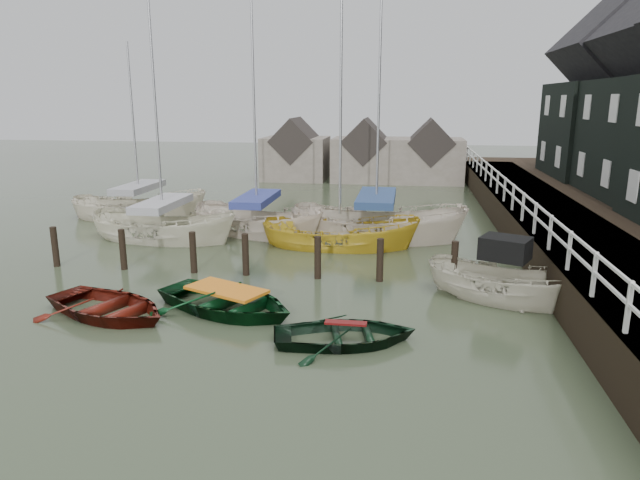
% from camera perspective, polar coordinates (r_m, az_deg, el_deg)
% --- Properties ---
extents(ground, '(120.00, 120.00, 0.00)m').
position_cam_1_polar(ground, '(16.01, -6.19, -6.87)').
color(ground, '#333D26').
rests_on(ground, ground).
extents(pier, '(3.04, 32.00, 2.70)m').
position_cam_1_polar(pier, '(25.55, 21.02, 1.82)').
color(pier, black).
rests_on(pier, ground).
extents(mooring_pilings, '(13.72, 0.22, 1.80)m').
position_cam_1_polar(mooring_pilings, '(18.89, -7.19, -2.05)').
color(mooring_pilings, black).
rests_on(mooring_pilings, ground).
extents(far_sheds, '(14.00, 4.08, 4.39)m').
position_cam_1_polar(far_sheds, '(40.75, 4.31, 8.54)').
color(far_sheds, '#665B51').
rests_on(far_sheds, ground).
extents(rowboat_red, '(4.69, 4.09, 0.81)m').
position_cam_1_polar(rowboat_red, '(16.47, -20.34, -7.10)').
color(rowboat_red, '#4F130B').
rests_on(rowboat_red, ground).
extents(rowboat_green, '(5.13, 4.53, 0.88)m').
position_cam_1_polar(rowboat_green, '(15.96, -9.25, -7.05)').
color(rowboat_green, black).
rests_on(rowboat_green, ground).
extents(rowboat_dkgreen, '(3.88, 3.16, 0.71)m').
position_cam_1_polar(rowboat_dkgreen, '(13.85, 2.58, -10.22)').
color(rowboat_dkgreen, black).
rests_on(rowboat_dkgreen, ground).
extents(motorboat, '(4.89, 3.52, 2.73)m').
position_cam_1_polar(motorboat, '(17.32, 17.79, -5.56)').
color(motorboat, beige).
rests_on(motorboat, ground).
extents(sailboat_a, '(6.84, 3.40, 12.12)m').
position_cam_1_polar(sailboat_a, '(24.45, -15.30, 0.19)').
color(sailboat_a, beige).
rests_on(sailboat_a, ground).
extents(sailboat_b, '(7.08, 4.89, 12.68)m').
position_cam_1_polar(sailboat_b, '(24.78, -6.28, 0.79)').
color(sailboat_b, beige).
rests_on(sailboat_b, ground).
extents(sailboat_c, '(6.27, 2.48, 11.45)m').
position_cam_1_polar(sailboat_c, '(22.50, 1.97, -0.62)').
color(sailboat_c, gold).
rests_on(sailboat_c, ground).
extents(sailboat_d, '(7.80, 3.93, 11.45)m').
position_cam_1_polar(sailboat_d, '(23.96, 5.58, 0.34)').
color(sailboat_d, beige).
rests_on(sailboat_d, ground).
extents(sailboat_e, '(6.85, 3.63, 9.47)m').
position_cam_1_polar(sailboat_e, '(29.32, -17.52, 2.26)').
color(sailboat_e, beige).
rests_on(sailboat_e, ground).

